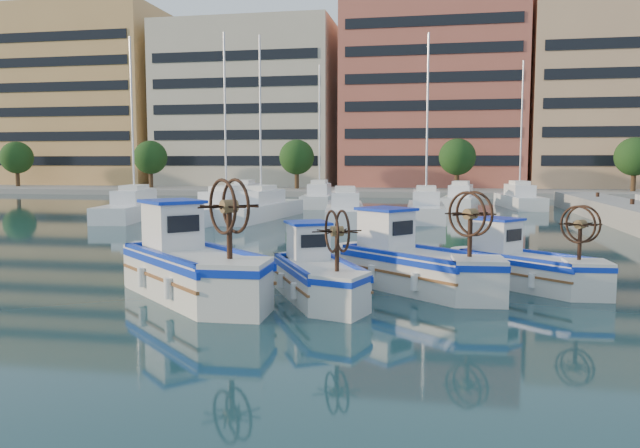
{
  "coord_description": "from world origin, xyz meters",
  "views": [
    {
      "loc": [
        1.99,
        -16.51,
        3.61
      ],
      "look_at": [
        -1.96,
        4.36,
        1.5
      ],
      "focal_mm": 35.0,
      "sensor_mm": 36.0,
      "label": 1
    }
  ],
  "objects_px": {
    "fishing_boat_c": "(413,262)",
    "fishing_boat_d": "(523,264)",
    "fishing_boat_a": "(191,264)",
    "fishing_boat_b": "(317,273)"
  },
  "relations": [
    {
      "from": "fishing_boat_a",
      "to": "fishing_boat_d",
      "type": "relative_size",
      "value": 1.29
    },
    {
      "from": "fishing_boat_a",
      "to": "fishing_boat_b",
      "type": "height_order",
      "value": "fishing_boat_a"
    },
    {
      "from": "fishing_boat_a",
      "to": "fishing_boat_b",
      "type": "bearing_deg",
      "value": -38.99
    },
    {
      "from": "fishing_boat_d",
      "to": "fishing_boat_c",
      "type": "bearing_deg",
      "value": 147.61
    },
    {
      "from": "fishing_boat_c",
      "to": "fishing_boat_d",
      "type": "bearing_deg",
      "value": -33.4
    },
    {
      "from": "fishing_boat_b",
      "to": "fishing_boat_c",
      "type": "height_order",
      "value": "fishing_boat_c"
    },
    {
      "from": "fishing_boat_c",
      "to": "fishing_boat_b",
      "type": "bearing_deg",
      "value": 164.52
    },
    {
      "from": "fishing_boat_b",
      "to": "fishing_boat_c",
      "type": "distance_m",
      "value": 2.96
    },
    {
      "from": "fishing_boat_d",
      "to": "fishing_boat_b",
      "type": "bearing_deg",
      "value": 156.1
    },
    {
      "from": "fishing_boat_b",
      "to": "fishing_boat_a",
      "type": "bearing_deg",
      "value": 160.59
    }
  ]
}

